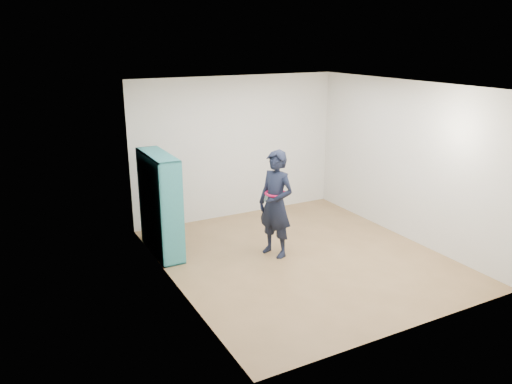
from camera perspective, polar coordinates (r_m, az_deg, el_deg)
floor at (r=7.77m, az=5.19°, el=-7.44°), size 4.50×4.50×0.00m
ceiling at (r=7.10m, az=5.77°, el=12.01°), size 4.50×4.50×0.00m
wall_left at (r=6.49m, az=-9.50°, el=-0.36°), size 0.02×4.50×2.60m
wall_right at (r=8.56m, az=16.76°, el=3.43°), size 0.02×4.50×2.60m
wall_back at (r=9.24m, az=-2.21°, el=5.12°), size 4.00×0.02×2.60m
wall_front at (r=5.68m, az=17.97°, el=-3.56°), size 4.00×0.02×2.60m
bookshelf at (r=7.78m, az=-11.04°, el=-1.62°), size 0.35×1.19×1.58m
person at (r=7.55m, az=2.28°, el=-1.37°), size 0.59×0.70×1.65m
smartphone at (r=7.46m, az=1.18°, el=-0.73°), size 0.04×0.09×0.13m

